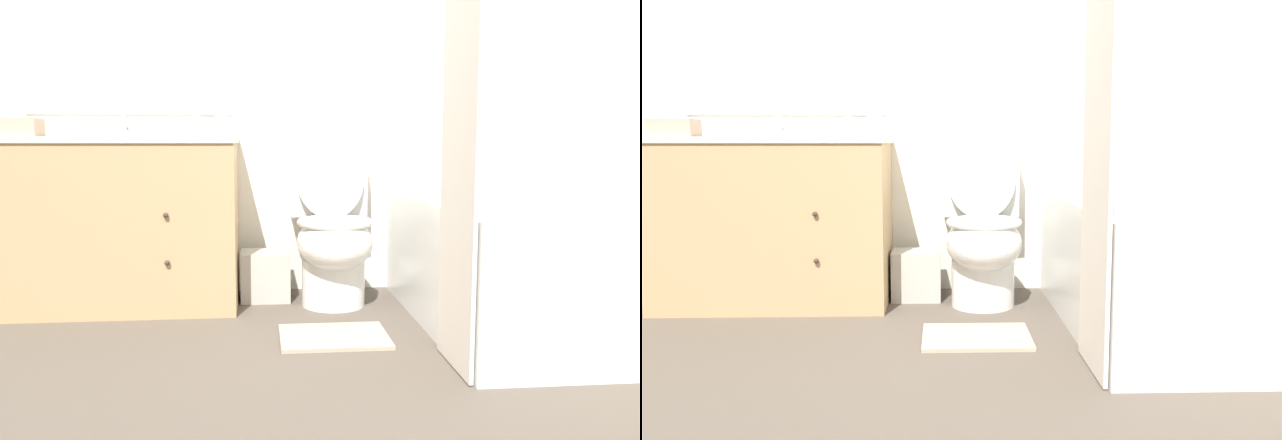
{
  "view_description": "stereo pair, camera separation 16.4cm",
  "coord_description": "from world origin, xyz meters",
  "views": [
    {
      "loc": [
        -0.08,
        -1.69,
        0.81
      ],
      "look_at": [
        0.16,
        0.77,
        0.5
      ],
      "focal_mm": 35.0,
      "sensor_mm": 36.0,
      "label": 1
    },
    {
      "loc": [
        0.09,
        -1.7,
        0.81
      ],
      "look_at": [
        0.16,
        0.77,
        0.5
      ],
      "focal_mm": 35.0,
      "sensor_mm": 36.0,
      "label": 2
    }
  ],
  "objects": [
    {
      "name": "ground_plane",
      "position": [
        0.0,
        0.0,
        0.0
      ],
      "size": [
        14.0,
        14.0,
        0.0
      ],
      "primitive_type": "plane",
      "color": "brown"
    },
    {
      "name": "wall_back",
      "position": [
        -0.01,
        1.74,
        1.25
      ],
      "size": [
        8.0,
        0.06,
        2.5
      ],
      "color": "white",
      "rests_on": "ground_plane"
    },
    {
      "name": "wall_right",
      "position": [
        1.35,
        0.86,
        1.25
      ],
      "size": [
        0.05,
        2.71,
        2.5
      ],
      "color": "white",
      "rests_on": "ground_plane"
    },
    {
      "name": "vanity_cabinet",
      "position": [
        -0.75,
        1.44,
        0.43
      ],
      "size": [
        1.14,
        0.59,
        0.84
      ],
      "color": "tan",
      "rests_on": "ground_plane"
    },
    {
      "name": "sink_faucet",
      "position": [
        -0.75,
        1.61,
        0.87
      ],
      "size": [
        0.14,
        0.12,
        0.12
      ],
      "color": "silver",
      "rests_on": "vanity_cabinet"
    },
    {
      "name": "toilet",
      "position": [
        0.29,
        1.39,
        0.37
      ],
      "size": [
        0.4,
        0.62,
        0.83
      ],
      "color": "white",
      "rests_on": "ground_plane"
    },
    {
      "name": "bathtub",
      "position": [
        0.97,
        0.97,
        0.28
      ],
      "size": [
        0.68,
        1.49,
        0.56
      ],
      "color": "white",
      "rests_on": "ground_plane"
    },
    {
      "name": "shower_curtain",
      "position": [
        0.62,
        0.44,
        0.96
      ],
      "size": [
        0.01,
        0.38,
        1.91
      ],
      "color": "silver",
      "rests_on": "ground_plane"
    },
    {
      "name": "wastebasket",
      "position": [
        -0.05,
        1.49,
        0.13
      ],
      "size": [
        0.25,
        0.21,
        0.26
      ],
      "color": "#B7B2A8",
      "rests_on": "ground_plane"
    },
    {
      "name": "tissue_box",
      "position": [
        -0.4,
        1.57,
        0.88
      ],
      "size": [
        0.13,
        0.13,
        0.11
      ],
      "color": "white",
      "rests_on": "vanity_cabinet"
    },
    {
      "name": "soap_dispenser",
      "position": [
        -0.26,
        1.49,
        0.92
      ],
      "size": [
        0.07,
        0.07,
        0.19
      ],
      "color": "silver",
      "rests_on": "vanity_cabinet"
    },
    {
      "name": "hand_towel_folded",
      "position": [
        -1.18,
        1.29,
        0.88
      ],
      "size": [
        0.21,
        0.15,
        0.08
      ],
      "color": "tan",
      "rests_on": "vanity_cabinet"
    },
    {
      "name": "bath_towel_folded",
      "position": [
        0.82,
        0.59,
        0.6
      ],
      "size": [
        0.26,
        0.23,
        0.08
      ],
      "color": "silver",
      "rests_on": "bathtub"
    },
    {
      "name": "bath_mat",
      "position": [
        0.22,
        0.81,
        0.01
      ],
      "size": [
        0.45,
        0.35,
        0.02
      ],
      "color": "tan",
      "rests_on": "ground_plane"
    }
  ]
}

